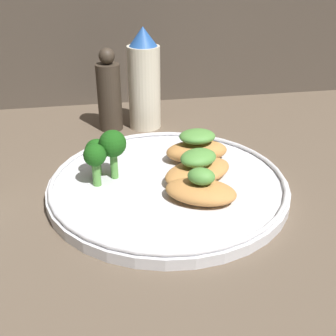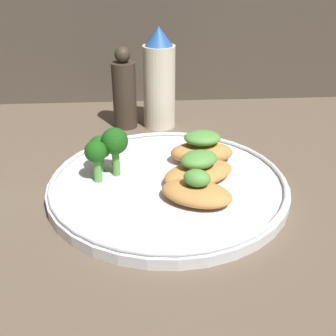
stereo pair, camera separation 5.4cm
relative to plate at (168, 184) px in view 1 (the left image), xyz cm
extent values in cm
cube|color=brown|center=(0.00, 0.00, -1.49)|extent=(180.00, 180.00, 1.00)
cylinder|color=silver|center=(0.00, 0.00, -0.29)|extent=(31.45, 31.45, 1.40)
torus|color=silver|center=(0.00, 0.00, 0.71)|extent=(30.85, 30.85, 0.60)
ellipsoid|color=#BC7F42|center=(3.10, -5.06, 1.54)|extent=(10.27, 8.77, 2.26)
ellipsoid|color=#518E3D|center=(3.10, -5.06, 3.65)|extent=(4.15, 3.84, 1.96)
ellipsoid|color=#BC7F42|center=(4.00, -0.40, 1.50)|extent=(11.44, 9.59, 2.17)
ellipsoid|color=#518E3D|center=(4.00, -0.40, 3.55)|extent=(6.29, 5.84, 1.94)
ellipsoid|color=#BC7F42|center=(5.15, 5.35, 1.85)|extent=(8.86, 4.75, 2.88)
ellipsoid|color=#518E3D|center=(5.15, 5.35, 4.16)|extent=(5.15, 4.12, 1.76)
cylinder|color=#569942|center=(-6.81, 2.32, 2.28)|extent=(0.99, 0.99, 3.74)
sphere|color=#195114|center=(-6.81, 2.32, 5.39)|extent=(3.55, 3.55, 3.55)
cylinder|color=#569942|center=(-8.90, 3.49, 1.66)|extent=(0.83, 0.83, 2.51)
sphere|color=#195114|center=(-8.90, 3.49, 4.02)|extent=(3.14, 3.14, 3.14)
cylinder|color=#569942|center=(-9.17, 0.76, 2.06)|extent=(1.06, 1.06, 3.29)
sphere|color=#195114|center=(-9.17, 0.76, 4.72)|extent=(2.90, 2.90, 2.90)
cylinder|color=beige|center=(0.48, 22.93, 6.11)|extent=(5.54, 5.54, 14.20)
cone|color=#23519E|center=(0.48, 22.93, 14.77)|extent=(4.71, 4.71, 3.12)
cylinder|color=#382D23|center=(-6.08, 22.93, 4.75)|extent=(4.11, 4.11, 11.48)
sphere|color=#382D23|center=(-6.08, 22.93, 11.82)|extent=(2.67, 2.67, 2.67)
camera|label=1|loc=(-8.57, -47.27, 27.90)|focal=45.00mm
camera|label=2|loc=(-3.18, -47.94, 27.90)|focal=45.00mm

